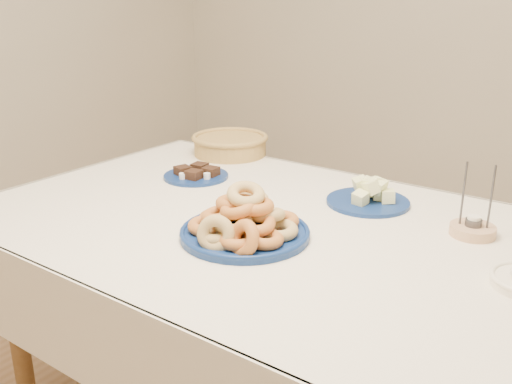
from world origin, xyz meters
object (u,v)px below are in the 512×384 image
brownie_plate (196,174)px  candle_holder (473,229)px  wicker_basket (230,144)px  dining_table (266,254)px  melon_plate (371,195)px  donut_platter (244,223)px

brownie_plate → candle_holder: candle_holder is taller
candle_holder → wicker_basket: bearing=166.0°
dining_table → melon_plate: melon_plate is taller
dining_table → brownie_plate: brownie_plate is taller
wicker_basket → donut_platter: bearing=-49.1°
donut_platter → wicker_basket: size_ratio=0.98×
dining_table → melon_plate: size_ratio=6.19×
donut_platter → brownie_plate: size_ratio=1.61×
wicker_basket → melon_plate: bearing=-15.2°
wicker_basket → candle_holder: 1.06m
melon_plate → brownie_plate: melon_plate is taller
dining_table → wicker_basket: (-0.52, 0.49, 0.15)m
candle_holder → melon_plate: bearing=168.4°
brownie_plate → candle_holder: bearing=3.2°
donut_platter → dining_table: bearing=99.6°
melon_plate → candle_holder: bearing=-11.6°
donut_platter → brownie_plate: (-0.45, 0.32, -0.03)m
donut_platter → candle_holder: size_ratio=1.95×
melon_plate → wicker_basket: (-0.70, 0.19, 0.02)m
melon_plate → candle_holder: size_ratio=1.38×
dining_table → candle_holder: (0.51, 0.24, 0.12)m
melon_plate → wicker_basket: 0.73m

